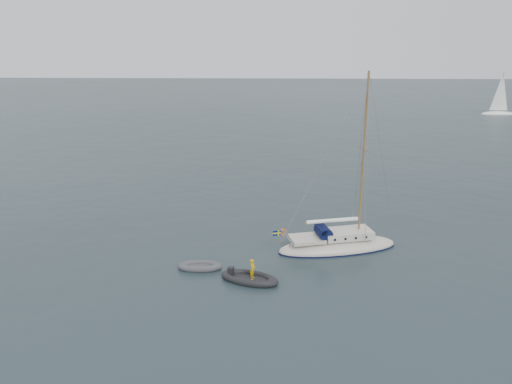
{
  "coord_description": "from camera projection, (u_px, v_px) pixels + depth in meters",
  "views": [
    {
      "loc": [
        -1.79,
        -31.16,
        13.8
      ],
      "look_at": [
        -2.84,
        0.0,
        4.14
      ],
      "focal_mm": 35.0,
      "sensor_mm": 36.0,
      "label": 1
    }
  ],
  "objects": [
    {
      "name": "distant_yacht_b",
      "position": [
        500.0,
        95.0,
        92.86
      ],
      "size": [
        6.32,
        3.37,
        8.37
      ],
      "rotation": [
        0.0,
        0.0,
        0.02
      ],
      "color": "white",
      "rests_on": "ground"
    },
    {
      "name": "sailboat",
      "position": [
        338.0,
        236.0,
        33.78
      ],
      "size": [
        8.71,
        2.61,
        12.41
      ],
      "rotation": [
        0.0,
        0.0,
        0.24
      ],
      "color": "beige",
      "rests_on": "ground"
    },
    {
      "name": "rib",
      "position": [
        249.0,
        278.0,
        29.5
      ],
      "size": [
        3.59,
        1.63,
        1.46
      ],
      "rotation": [
        0.0,
        0.0,
        -0.33
      ],
      "color": "black",
      "rests_on": "ground"
    },
    {
      "name": "ground",
      "position": [
        298.0,
        251.0,
        33.78
      ],
      "size": [
        300.0,
        300.0,
        0.0
      ],
      "primitive_type": "plane",
      "color": "black",
      "rests_on": "ground"
    },
    {
      "name": "dinghy",
      "position": [
        200.0,
        266.0,
        31.09
      ],
      "size": [
        2.78,
        1.25,
        0.4
      ],
      "rotation": [
        0.0,
        0.0,
        0.02
      ],
      "color": "#505156",
      "rests_on": "ground"
    }
  ]
}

